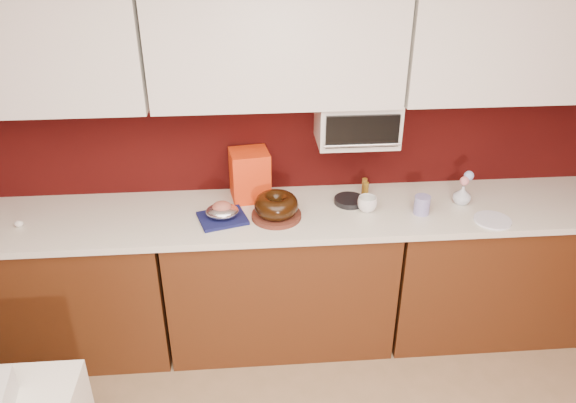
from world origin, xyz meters
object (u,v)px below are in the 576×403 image
(foil_ham_nest, at_px, (222,211))
(flower_vase, at_px, (462,194))
(pandoro_box, at_px, (250,175))
(coffee_mug, at_px, (367,203))
(blue_jar, at_px, (422,205))
(bundt_cake, at_px, (276,205))
(toaster_oven, at_px, (357,121))

(foil_ham_nest, xyz_separation_m, flower_vase, (1.39, 0.08, 0.01))
(pandoro_box, bearing_deg, coffee_mug, -26.66)
(pandoro_box, relative_size, blue_jar, 2.78)
(coffee_mug, distance_m, blue_jar, 0.31)
(coffee_mug, height_order, blue_jar, same)
(bundt_cake, relative_size, flower_vase, 1.95)
(foil_ham_nest, xyz_separation_m, coffee_mug, (0.82, 0.04, -0.00))
(pandoro_box, height_order, blue_jar, pandoro_box)
(bundt_cake, bearing_deg, foil_ham_nest, -179.84)
(toaster_oven, height_order, coffee_mug, toaster_oven)
(toaster_oven, bearing_deg, pandoro_box, 177.68)
(pandoro_box, distance_m, blue_jar, 1.00)
(foil_ham_nest, relative_size, pandoro_box, 0.61)
(toaster_oven, bearing_deg, foil_ham_nest, -163.52)
(toaster_oven, distance_m, coffee_mug, 0.47)
(blue_jar, xyz_separation_m, flower_vase, (0.27, 0.10, 0.01))
(flower_vase, bearing_deg, foil_ham_nest, -176.75)
(blue_jar, bearing_deg, pandoro_box, 164.36)
(toaster_oven, xyz_separation_m, coffee_mug, (0.05, -0.19, -0.42))
(coffee_mug, bearing_deg, bundt_cake, -176.22)
(bundt_cake, bearing_deg, coffee_mug, 3.78)
(flower_vase, bearing_deg, toaster_oven, 166.38)
(blue_jar, bearing_deg, bundt_cake, 178.82)
(foil_ham_nest, height_order, coffee_mug, coffee_mug)
(toaster_oven, bearing_deg, flower_vase, -13.62)
(bundt_cake, relative_size, pandoro_box, 0.83)
(blue_jar, bearing_deg, foil_ham_nest, 179.18)
(coffee_mug, bearing_deg, blue_jar, -9.65)
(foil_ham_nest, relative_size, blue_jar, 1.71)
(toaster_oven, bearing_deg, blue_jar, -34.90)
(flower_vase, bearing_deg, coffee_mug, -175.60)
(flower_vase, bearing_deg, blue_jar, -160.39)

